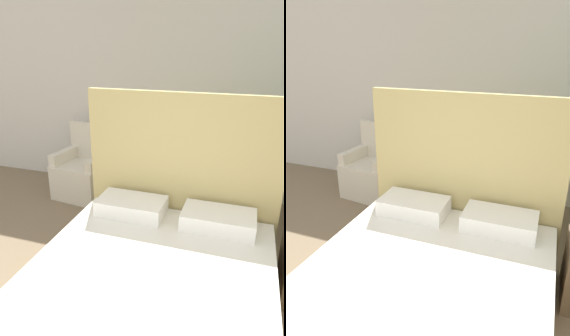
# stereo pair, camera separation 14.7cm
# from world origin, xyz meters

# --- Properties ---
(wall_back) EXTENTS (10.00, 0.06, 2.90)m
(wall_back) POSITION_xyz_m (0.00, 3.63, 1.45)
(wall_back) COLOR silver
(wall_back) RESTS_ON ground_plane
(bed) EXTENTS (1.68, 2.13, 1.52)m
(bed) POSITION_xyz_m (0.23, 1.26, 0.29)
(bed) COLOR #8C7A5B
(bed) RESTS_ON ground_plane
(armchair_near_window_left) EXTENTS (0.70, 0.64, 0.92)m
(armchair_near_window_left) POSITION_xyz_m (-1.21, 3.07, 0.29)
(armchair_near_window_left) COLOR beige
(armchair_near_window_left) RESTS_ON ground_plane
(armchair_near_window_right) EXTENTS (0.65, 0.59, 0.92)m
(armchair_near_window_right) POSITION_xyz_m (-0.32, 3.07, 0.29)
(armchair_near_window_right) COLOR beige
(armchair_near_window_right) RESTS_ON ground_plane
(side_table) EXTENTS (0.36, 0.36, 0.43)m
(side_table) POSITION_xyz_m (-0.77, 3.03, 0.22)
(side_table) COLOR #B7AD93
(side_table) RESTS_ON ground_plane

